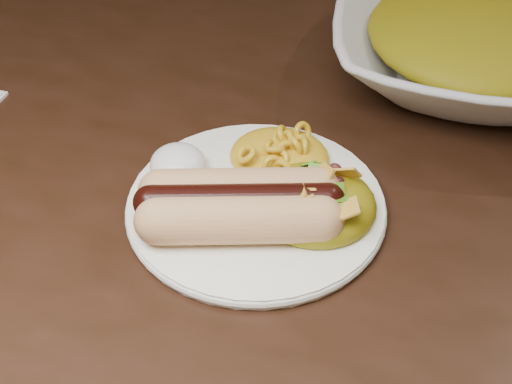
% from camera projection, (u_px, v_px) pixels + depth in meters
% --- Properties ---
extents(table, '(1.60, 0.90, 0.75)m').
position_uv_depth(table, '(158.00, 225.00, 0.73)').
color(table, black).
rests_on(table, floor).
extents(plate, '(0.21, 0.21, 0.01)m').
position_uv_depth(plate, '(256.00, 207.00, 0.60)').
color(plate, white).
rests_on(plate, table).
extents(hotdog, '(0.13, 0.11, 0.03)m').
position_uv_depth(hotdog, '(239.00, 204.00, 0.57)').
color(hotdog, tan).
rests_on(hotdog, plate).
extents(mac_and_cheese, '(0.08, 0.08, 0.03)m').
position_uv_depth(mac_and_cheese, '(280.00, 146.00, 0.63)').
color(mac_and_cheese, gold).
rests_on(mac_and_cheese, plate).
extents(sour_cream, '(0.05, 0.05, 0.03)m').
position_uv_depth(sour_cream, '(177.00, 158.00, 0.62)').
color(sour_cream, white).
rests_on(sour_cream, plate).
extents(taco_salad, '(0.09, 0.09, 0.04)m').
position_uv_depth(taco_salad, '(315.00, 194.00, 0.58)').
color(taco_salad, '#AA6504').
rests_on(taco_salad, plate).
extents(serving_bowl, '(0.29, 0.29, 0.07)m').
position_uv_depth(serving_bowl, '(477.00, 47.00, 0.73)').
color(serving_bowl, silver).
rests_on(serving_bowl, table).
extents(bowl_filling, '(0.26, 0.26, 0.05)m').
position_uv_depth(bowl_filling, '(481.00, 31.00, 0.71)').
color(bowl_filling, '#AA6504').
rests_on(bowl_filling, serving_bowl).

